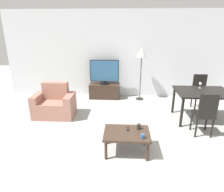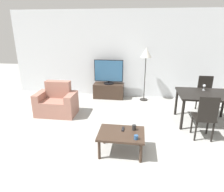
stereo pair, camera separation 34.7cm
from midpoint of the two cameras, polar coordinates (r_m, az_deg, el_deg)
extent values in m
plane|color=#9E9E99|center=(3.30, 0.52, -22.52)|extent=(18.00, 18.00, 0.00)
cube|color=silver|center=(6.44, 2.37, 11.67)|extent=(7.70, 0.06, 2.70)
cube|color=#9E6B5B|center=(5.36, -17.92, -3.54)|extent=(0.65, 0.62, 0.41)
cube|color=#9E6B5B|center=(5.41, -17.60, 1.51)|extent=(0.65, 0.20, 0.44)
cube|color=#9E6B5B|center=(5.49, -22.07, -2.48)|extent=(0.18, 0.62, 0.59)
cube|color=#9E6B5B|center=(5.19, -13.74, -2.80)|extent=(0.18, 0.62, 0.59)
cube|color=#38281E|center=(6.45, -3.67, 1.48)|extent=(0.95, 0.44, 0.47)
cylinder|color=black|center=(6.38, -3.72, 3.60)|extent=(0.32, 0.32, 0.03)
cylinder|color=black|center=(6.37, -3.73, 3.95)|extent=(0.04, 0.04, 0.05)
cube|color=black|center=(6.28, -3.80, 7.17)|extent=(0.91, 0.04, 0.68)
cube|color=#2D5B84|center=(6.26, -3.83, 7.13)|extent=(0.87, 0.01, 0.65)
cube|color=#38281E|center=(3.64, 1.49, -10.63)|extent=(0.82, 0.61, 0.04)
cylinder|color=#38281E|center=(3.57, -4.63, -15.21)|extent=(0.05, 0.05, 0.36)
cylinder|color=#38281E|center=(3.55, 7.30, -15.53)|extent=(0.05, 0.05, 0.36)
cylinder|color=#38281E|center=(3.98, -3.65, -11.20)|extent=(0.05, 0.05, 0.36)
cylinder|color=#38281E|center=(3.97, 6.86, -11.45)|extent=(0.05, 0.05, 0.36)
cube|color=black|center=(5.14, 22.91, 1.02)|extent=(1.26, 0.93, 0.04)
cylinder|color=black|center=(4.74, 17.36, -4.62)|extent=(0.06, 0.06, 0.70)
cylinder|color=black|center=(5.47, 15.44, -1.19)|extent=(0.06, 0.06, 0.70)
cylinder|color=black|center=(5.82, 26.47, -1.34)|extent=(0.06, 0.06, 0.70)
cube|color=black|center=(4.55, 22.59, -4.95)|extent=(0.40, 0.40, 0.04)
cylinder|color=black|center=(4.73, 19.76, -6.75)|extent=(0.04, 0.04, 0.43)
cylinder|color=black|center=(4.83, 23.47, -6.68)|extent=(0.04, 0.04, 0.43)
cylinder|color=black|center=(4.45, 20.87, -8.55)|extent=(0.04, 0.04, 0.43)
cylinder|color=black|center=(4.56, 24.79, -8.43)|extent=(0.04, 0.04, 0.43)
cube|color=black|center=(4.29, 23.78, -2.74)|extent=(0.37, 0.04, 0.49)
cube|color=black|center=(5.92, 22.47, 0.55)|extent=(0.40, 0.40, 0.04)
cylinder|color=black|center=(5.80, 21.15, -2.10)|extent=(0.04, 0.04, 0.43)
cylinder|color=black|center=(5.91, 24.15, -2.13)|extent=(0.04, 0.04, 0.43)
cylinder|color=black|center=(6.09, 20.29, -1.00)|extent=(0.04, 0.04, 0.43)
cylinder|color=black|center=(6.19, 23.15, -1.04)|extent=(0.04, 0.04, 0.43)
cube|color=black|center=(6.01, 22.25, 3.47)|extent=(0.37, 0.04, 0.49)
cylinder|color=black|center=(6.41, 6.35, -0.80)|extent=(0.24, 0.24, 0.02)
cylinder|color=black|center=(6.22, 6.58, 5.00)|extent=(0.02, 0.02, 1.31)
cone|color=beige|center=(6.07, 6.87, 12.34)|extent=(0.32, 0.32, 0.29)
cube|color=black|center=(3.73, 1.86, -9.32)|extent=(0.04, 0.15, 0.02)
cylinder|color=navy|center=(3.46, 5.87, -11.39)|extent=(0.07, 0.07, 0.07)
cylinder|color=black|center=(3.73, 5.00, -8.75)|extent=(0.07, 0.07, 0.10)
cylinder|color=silver|center=(5.37, 22.14, 2.11)|extent=(0.06, 0.06, 0.01)
cylinder|color=silver|center=(5.36, 22.19, 2.51)|extent=(0.01, 0.01, 0.07)
sphere|color=silver|center=(5.34, 22.28, 3.22)|extent=(0.07, 0.07, 0.07)
camera|label=1|loc=(0.17, -92.12, -0.74)|focal=32.00mm
camera|label=2|loc=(0.17, 87.88, 0.74)|focal=32.00mm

